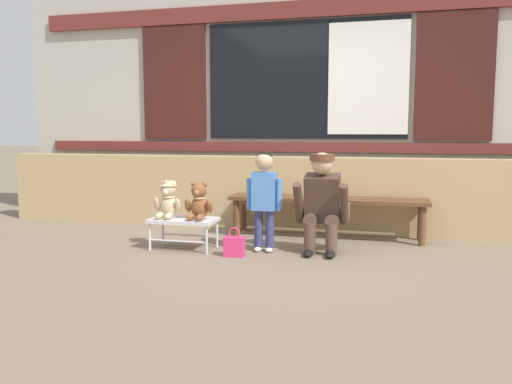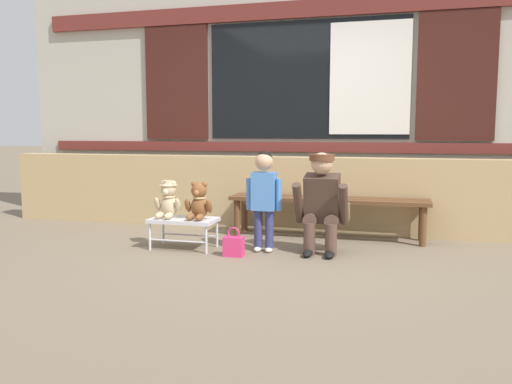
% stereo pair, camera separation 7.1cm
% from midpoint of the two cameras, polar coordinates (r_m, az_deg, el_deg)
% --- Properties ---
extents(ground_plane, '(60.00, 60.00, 0.00)m').
position_cam_midpoint_polar(ground_plane, '(4.76, 1.13, -7.28)').
color(ground_plane, '#756651').
extents(brick_low_wall, '(7.37, 0.25, 0.85)m').
position_cam_midpoint_polar(brick_low_wall, '(6.06, 4.27, -0.20)').
color(brick_low_wall, tan).
rests_on(brick_low_wall, ground).
extents(shop_facade, '(7.52, 0.26, 3.76)m').
position_cam_midpoint_polar(shop_facade, '(6.57, 5.25, 13.05)').
color(shop_facade, '#B7B2A3').
rests_on(shop_facade, ground).
extents(wooden_bench_long, '(2.10, 0.40, 0.44)m').
position_cam_midpoint_polar(wooden_bench_long, '(5.65, 7.37, -1.27)').
color(wooden_bench_long, brown).
rests_on(wooden_bench_long, ground).
extents(small_display_bench, '(0.64, 0.36, 0.30)m').
position_cam_midpoint_polar(small_display_bench, '(5.17, -8.26, -3.22)').
color(small_display_bench, silver).
rests_on(small_display_bench, ground).
extents(teddy_bear_with_hat, '(0.28, 0.27, 0.36)m').
position_cam_midpoint_polar(teddy_bear_with_hat, '(5.20, -9.91, -0.89)').
color(teddy_bear_with_hat, '#CCB289').
rests_on(teddy_bear_with_hat, small_display_bench).
extents(teddy_bear_plain, '(0.28, 0.26, 0.36)m').
position_cam_midpoint_polar(teddy_bear_plain, '(5.08, -6.62, -1.12)').
color(teddy_bear_plain, brown).
rests_on(teddy_bear_plain, small_display_bench).
extents(child_standing, '(0.35, 0.18, 0.96)m').
position_cam_midpoint_polar(child_standing, '(4.95, 0.49, 0.23)').
color(child_standing, navy).
rests_on(child_standing, ground).
extents(adult_crouching, '(0.50, 0.49, 0.95)m').
position_cam_midpoint_polar(adult_crouching, '(4.93, 6.90, -1.16)').
color(adult_crouching, brown).
rests_on(adult_crouching, ground).
extents(handbag_on_ground, '(0.18, 0.11, 0.27)m').
position_cam_midpoint_polar(handbag_on_ground, '(4.85, -2.80, -5.87)').
color(handbag_on_ground, '#E53370').
rests_on(handbag_on_ground, ground).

